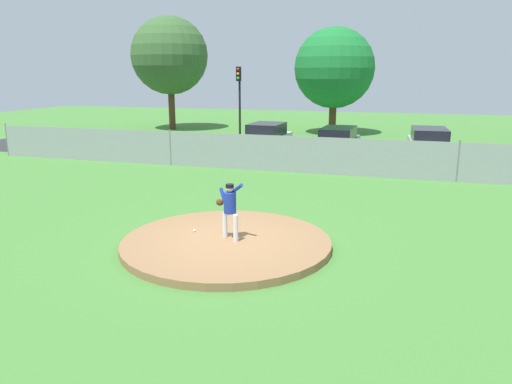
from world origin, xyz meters
The scene contains 13 objects.
ground_plane centered at (0.00, 6.00, 0.00)m, with size 80.00×80.00×0.00m, color #427A33.
asphalt_strip centered at (0.00, 14.50, 0.00)m, with size 44.00×7.00×0.01m, color #2B2B2D.
pitchers_mound centered at (0.00, 0.00, 0.10)m, with size 5.49×5.49×0.20m, color olive.
pitcher_youth centered at (0.08, 0.06, 1.11)m, with size 0.81×0.37×1.55m.
baseball centered at (-1.05, 0.33, 0.23)m, with size 0.07×0.07×0.07m, color white.
chainlink_fence centered at (0.00, 10.00, 0.83)m, with size 32.81×0.07×1.76m.
parked_car_white centered at (-2.97, 14.71, 0.81)m, with size 2.04×4.35×1.71m.
parked_car_slate centered at (1.06, 14.21, 0.80)m, with size 1.96×4.87×1.66m.
parked_car_silver centered at (5.58, 14.28, 0.84)m, with size 2.01×4.77×1.76m.
traffic_cone_orange centered at (-10.42, 14.76, 0.26)m, with size 0.40×0.40×0.55m.
traffic_light_near centered at (-5.99, 18.93, 3.29)m, with size 0.28×0.46×4.80m.
tree_bushy_near centered at (-13.45, 24.22, 5.70)m, with size 5.96×5.96×8.70m.
tree_broad_left centered at (-0.71, 24.79, 4.74)m, with size 5.75×5.75×7.64m.
Camera 1 is at (4.19, -11.29, 4.45)m, focal length 33.98 mm.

